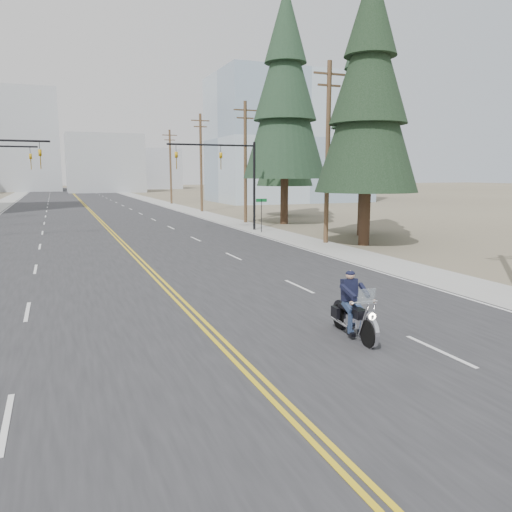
% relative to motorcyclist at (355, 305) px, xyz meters
% --- Properties ---
extents(ground_plane, '(400.00, 400.00, 0.00)m').
position_rel_motorcyclist_xyz_m(ground_plane, '(-3.58, -5.80, -0.92)').
color(ground_plane, '#776D56').
rests_on(ground_plane, ground).
extents(road, '(20.00, 200.00, 0.01)m').
position_rel_motorcyclist_xyz_m(road, '(-3.58, 64.20, -0.92)').
color(road, '#303033').
rests_on(road, ground).
extents(sidewalk_right, '(3.00, 200.00, 0.01)m').
position_rel_motorcyclist_xyz_m(sidewalk_right, '(7.92, 64.20, -0.92)').
color(sidewalk_right, '#A5A5A0').
rests_on(sidewalk_right, ground).
extents(traffic_mast_right, '(7.10, 0.26, 7.00)m').
position_rel_motorcyclist_xyz_m(traffic_mast_right, '(5.39, 26.20, 4.01)').
color(traffic_mast_right, black).
rests_on(traffic_mast_right, ground).
extents(street_sign, '(0.90, 0.06, 2.62)m').
position_rel_motorcyclist_xyz_m(street_sign, '(7.22, 24.20, 0.88)').
color(street_sign, black).
rests_on(street_sign, ground).
extents(utility_pole_b, '(2.20, 0.30, 11.50)m').
position_rel_motorcyclist_xyz_m(utility_pole_b, '(8.92, 17.20, 5.06)').
color(utility_pole_b, brown).
rests_on(utility_pole_b, ground).
extents(utility_pole_c, '(2.20, 0.30, 11.00)m').
position_rel_motorcyclist_xyz_m(utility_pole_c, '(8.92, 32.20, 4.81)').
color(utility_pole_c, brown).
rests_on(utility_pole_c, ground).
extents(utility_pole_d, '(2.20, 0.30, 11.50)m').
position_rel_motorcyclist_xyz_m(utility_pole_d, '(8.92, 47.20, 5.06)').
color(utility_pole_d, brown).
rests_on(utility_pole_d, ground).
extents(utility_pole_e, '(2.20, 0.30, 11.00)m').
position_rel_motorcyclist_xyz_m(utility_pole_e, '(8.92, 64.20, 4.81)').
color(utility_pole_e, brown).
rests_on(utility_pole_e, ground).
extents(glass_building, '(24.00, 16.00, 20.00)m').
position_rel_motorcyclist_xyz_m(glass_building, '(28.42, 64.20, 9.08)').
color(glass_building, '#9EB5CC').
rests_on(glass_building, ground).
extents(haze_bldg_b, '(18.00, 14.00, 14.00)m').
position_rel_motorcyclist_xyz_m(haze_bldg_b, '(4.42, 119.20, 6.08)').
color(haze_bldg_b, '#ADB2B7').
rests_on(haze_bldg_b, ground).
extents(haze_bldg_c, '(16.00, 12.00, 18.00)m').
position_rel_motorcyclist_xyz_m(haze_bldg_c, '(36.42, 104.20, 8.08)').
color(haze_bldg_c, '#B7BCC6').
rests_on(haze_bldg_c, ground).
extents(haze_bldg_d, '(20.00, 15.00, 26.00)m').
position_rel_motorcyclist_xyz_m(haze_bldg_d, '(-15.58, 134.20, 12.08)').
color(haze_bldg_d, '#ADB2B7').
rests_on(haze_bldg_d, ground).
extents(haze_bldg_e, '(14.00, 14.00, 12.00)m').
position_rel_motorcyclist_xyz_m(haze_bldg_e, '(21.42, 144.20, 5.08)').
color(haze_bldg_e, '#B7BCC6').
rests_on(haze_bldg_e, ground).
extents(motorcyclist, '(1.22, 2.45, 1.85)m').
position_rel_motorcyclist_xyz_m(motorcyclist, '(0.00, 0.00, 0.00)').
color(motorcyclist, black).
rests_on(motorcyclist, ground).
extents(conifer_near, '(6.39, 6.39, 16.92)m').
position_rel_motorcyclist_xyz_m(conifer_near, '(10.67, 15.40, 8.79)').
color(conifer_near, '#382619').
rests_on(conifer_near, ground).
extents(conifer_mid, '(6.53, 6.53, 17.42)m').
position_rel_motorcyclist_xyz_m(conifer_mid, '(13.53, 19.90, 9.07)').
color(conifer_mid, '#382619').
rests_on(conifer_mid, ground).
extents(conifer_tall, '(7.40, 7.40, 20.55)m').
position_rel_motorcyclist_xyz_m(conifer_tall, '(11.73, 29.71, 10.88)').
color(conifer_tall, '#382619').
rests_on(conifer_tall, ground).
extents(conifer_far, '(6.06, 6.06, 16.22)m').
position_rel_motorcyclist_xyz_m(conifer_far, '(15.61, 37.92, 8.38)').
color(conifer_far, '#382619').
rests_on(conifer_far, ground).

